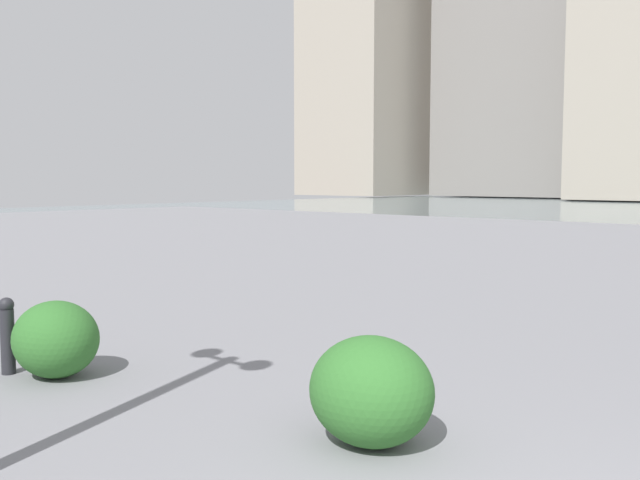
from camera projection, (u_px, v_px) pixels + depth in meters
The scene contains 5 objects.
building_annex at pixel (525, 50), 74.17m from camera, with size 15.60×11.89×32.73m.
building_highrise at pixel (365, 48), 79.26m from camera, with size 11.21×11.43×32.96m.
bollard_near at pixel (7, 334), 6.16m from camera, with size 0.13×0.13×0.68m.
shrub_low at pixel (371, 391), 4.50m from camera, with size 0.83×0.75×0.71m.
shrub_round at pixel (56, 339), 6.06m from camera, with size 0.78×0.70×0.66m.
Camera 1 is at (-0.38, 2.14, 1.70)m, focal length 39.57 mm.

